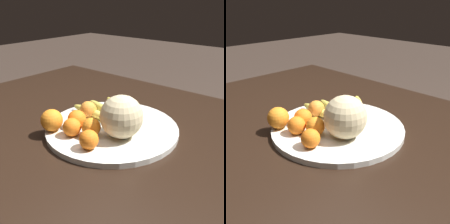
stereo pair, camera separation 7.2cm
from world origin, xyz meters
The scene contains 11 objects.
kitchen_table centered at (0.00, 0.00, 0.63)m, with size 1.54×1.02×0.72m.
fruit_bowl centered at (-0.02, 0.03, 0.73)m, with size 0.44×0.44×0.02m.
melon centered at (-0.09, 0.07, 0.80)m, with size 0.13×0.13×0.13m.
banana_bunch centered at (0.06, -0.06, 0.75)m, with size 0.23×0.24×0.03m.
orange_front_left centered at (0.03, 0.16, 0.76)m, with size 0.06×0.06×0.06m.
orange_front_right centered at (0.06, 0.11, 0.76)m, with size 0.06×0.06×0.06m.
orange_mid_center centered at (-0.02, 0.12, 0.76)m, with size 0.06×0.06×0.06m.
orange_back_left centered at (-0.06, 0.18, 0.76)m, with size 0.06×0.06×0.06m.
orange_back_right centered at (0.09, 0.03, 0.76)m, with size 0.06×0.06×0.06m.
orange_top_small centered at (0.11, 0.18, 0.77)m, with size 0.07×0.07×0.07m.
produce_tag centered at (0.03, 0.06, 0.73)m, with size 0.08×0.06×0.00m.
Camera 2 is at (-0.58, 0.58, 1.13)m, focal length 42.00 mm.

